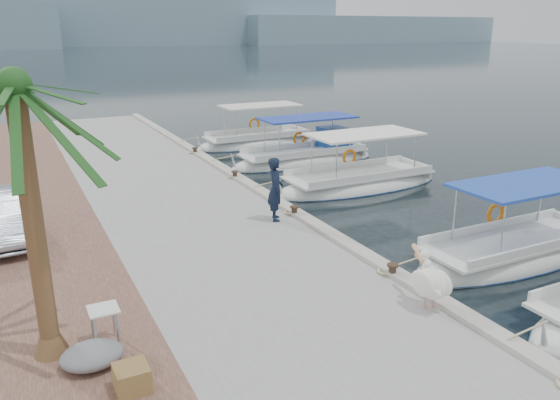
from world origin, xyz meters
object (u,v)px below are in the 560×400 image
at_px(fishing_caique_b, 513,255).
at_px(fishing_caique_d, 306,159).
at_px(fishing_caique_c, 358,184).
at_px(date_palm, 14,88).
at_px(fisherman, 275,189).
at_px(pelican, 430,282).
at_px(fishing_caique_e, 258,143).

distance_m(fishing_caique_b, fishing_caique_d, 12.69).
xyz_separation_m(fishing_caique_c, date_palm, (-12.33, -7.99, 5.20)).
distance_m(fishing_caique_b, fisherman, 7.12).
relative_size(fishing_caique_c, fishing_caique_d, 0.99).
xyz_separation_m(fishing_caique_c, fishing_caique_d, (0.14, 4.66, 0.06)).
height_order(fishing_caique_c, fishing_caique_d, same).
xyz_separation_m(pelican, date_palm, (-7.38, 1.77, 4.23)).
relative_size(pelican, date_palm, 0.26).
bearing_deg(pelican, date_palm, 166.50).
relative_size(fishing_caique_b, fisherman, 3.51).
bearing_deg(date_palm, fishing_caique_d, 45.40).
relative_size(fishing_caique_b, pelican, 4.68).
xyz_separation_m(fishing_caique_c, fishing_caique_e, (-0.20, 9.50, 0.00)).
xyz_separation_m(fisherman, date_palm, (-6.94, -4.73, 3.83)).
distance_m(fishing_caique_c, pelican, 10.99).
bearing_deg(pelican, fishing_caique_c, 63.10).
bearing_deg(fishing_caique_c, fishing_caique_b, -91.97).
bearing_deg(fisherman, date_palm, 143.26).
height_order(fishing_caique_b, fishing_caique_d, same).
distance_m(fishing_caique_b, date_palm, 13.13).
bearing_deg(date_palm, fishing_caique_b, -0.13).
relative_size(fishing_caique_d, fishing_caique_e, 1.06).
relative_size(fishing_caique_c, pelican, 5.05).
distance_m(fishing_caique_c, date_palm, 15.59).
bearing_deg(fishing_caique_e, pelican, -103.87).
distance_m(fishing_caique_b, fishing_caique_c, 8.02).
bearing_deg(fishing_caique_d, fisherman, -124.96).
bearing_deg(fisherman, fishing_caique_d, -16.00).
bearing_deg(fishing_caique_c, fishing_caique_e, 91.18).
distance_m(fishing_caique_c, fishing_caique_e, 9.50).
height_order(fishing_caique_c, fisherman, fisherman).
xyz_separation_m(fishing_caique_b, fishing_caique_e, (0.08, 17.52, -0.00)).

